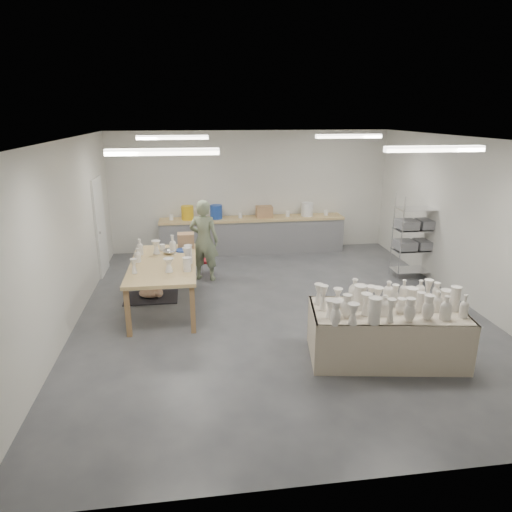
{
  "coord_description": "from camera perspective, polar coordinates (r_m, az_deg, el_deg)",
  "views": [
    {
      "loc": [
        -1.45,
        -7.39,
        3.4
      ],
      "look_at": [
        -0.42,
        0.02,
        1.05
      ],
      "focal_mm": 32.0,
      "sensor_mm": 36.0,
      "label": 1
    }
  ],
  "objects": [
    {
      "name": "room",
      "position": [
        7.71,
        2.24,
        7.39
      ],
      "size": [
        8.0,
        8.02,
        3.0
      ],
      "color": "#424449",
      "rests_on": "ground"
    },
    {
      "name": "back_counter",
      "position": [
        11.54,
        -0.5,
        2.82
      ],
      "size": [
        4.6,
        0.6,
        1.24
      ],
      "color": "tan",
      "rests_on": "ground"
    },
    {
      "name": "wire_shelf",
      "position": [
        10.25,
        19.34,
        2.43
      ],
      "size": [
        0.88,
        0.48,
        1.8
      ],
      "color": "silver",
      "rests_on": "ground"
    },
    {
      "name": "drying_table",
      "position": [
        6.85,
        15.97,
        -8.94
      ],
      "size": [
        2.28,
        1.34,
        1.13
      ],
      "rotation": [
        0.0,
        0.0,
        -0.15
      ],
      "color": "olive",
      "rests_on": "ground"
    },
    {
      "name": "work_table",
      "position": [
        8.36,
        -11.1,
        -0.62
      ],
      "size": [
        1.17,
        2.31,
        1.22
      ],
      "rotation": [
        0.0,
        0.0,
        -0.01
      ],
      "color": "tan",
      "rests_on": "ground"
    },
    {
      "name": "rug",
      "position": [
        9.03,
        -12.94,
        -5.07
      ],
      "size": [
        1.0,
        0.7,
        0.02
      ],
      "primitive_type": "cube",
      "color": "black",
      "rests_on": "ground"
    },
    {
      "name": "cat",
      "position": [
        8.98,
        -12.86,
        -4.46
      ],
      "size": [
        0.48,
        0.36,
        0.2
      ],
      "rotation": [
        0.0,
        0.0,
        -0.09
      ],
      "color": "white",
      "rests_on": "rug"
    },
    {
      "name": "potter",
      "position": [
        9.58,
        -6.51,
        1.96
      ],
      "size": [
        0.73,
        0.6,
        1.72
      ],
      "primitive_type": "imported",
      "rotation": [
        0.0,
        0.0,
        2.8
      ],
      "color": "gray",
      "rests_on": "ground"
    },
    {
      "name": "red_stool",
      "position": [
        10.0,
        -6.45,
        -0.65
      ],
      "size": [
        0.43,
        0.43,
        0.35
      ],
      "rotation": [
        0.0,
        0.0,
        0.17
      ],
      "color": "red",
      "rests_on": "ground"
    }
  ]
}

